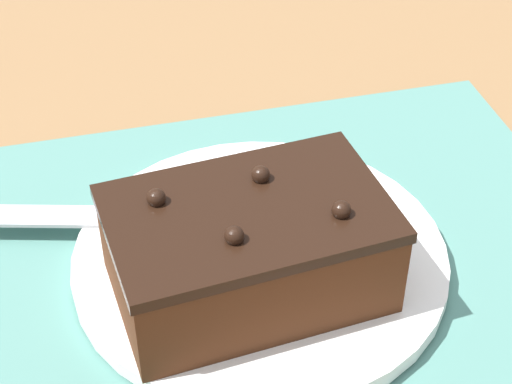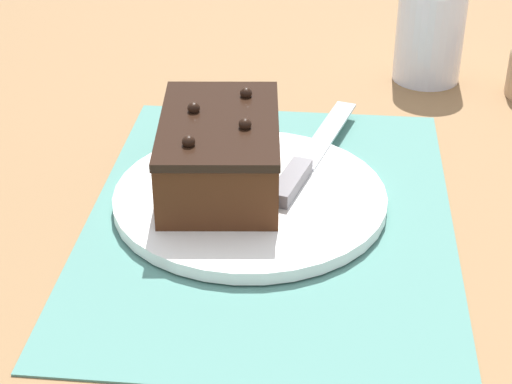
# 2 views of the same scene
# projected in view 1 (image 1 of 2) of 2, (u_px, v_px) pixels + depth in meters

# --- Properties ---
(ground_plane) EXTENTS (3.00, 3.00, 0.00)m
(ground_plane) POSITION_uv_depth(u_px,v_px,m) (279.00, 244.00, 0.62)
(ground_plane) COLOR olive
(placemat_woven) EXTENTS (0.46, 0.34, 0.00)m
(placemat_woven) POSITION_uv_depth(u_px,v_px,m) (279.00, 242.00, 0.62)
(placemat_woven) COLOR slate
(placemat_woven) RESTS_ON ground_plane
(cake_plate) EXTENTS (0.26, 0.26, 0.01)m
(cake_plate) POSITION_uv_depth(u_px,v_px,m) (260.00, 258.00, 0.60)
(cake_plate) COLOR white
(cake_plate) RESTS_ON placemat_woven
(chocolate_cake) EXTENTS (0.18, 0.13, 0.08)m
(chocolate_cake) POSITION_uv_depth(u_px,v_px,m) (248.00, 249.00, 0.55)
(chocolate_cake) COLOR #472614
(chocolate_cake) RESTS_ON cake_plate
(serving_knife) EXTENTS (0.24, 0.08, 0.01)m
(serving_knife) POSITION_uv_depth(u_px,v_px,m) (176.00, 214.00, 0.62)
(serving_knife) COLOR slate
(serving_knife) RESTS_ON cake_plate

